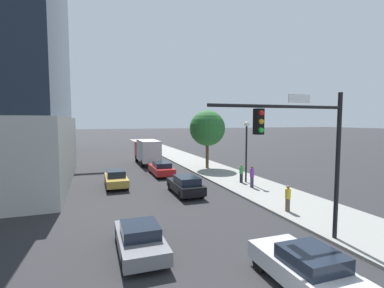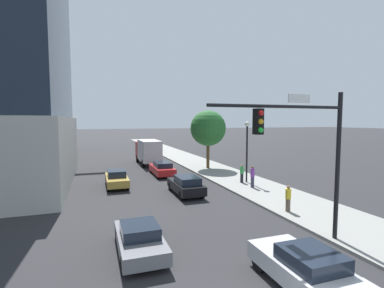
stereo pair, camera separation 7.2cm
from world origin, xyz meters
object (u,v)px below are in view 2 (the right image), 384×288
car_red (162,169)px  car_black (186,185)px  pedestrian_yellow_shirt (288,198)px  box_truck (148,151)px  traffic_light_pole (304,141)px  car_silver (306,269)px  car_gold (117,178)px  construction_building (12,78)px  street_tree (208,128)px  car_gray (140,239)px  pedestrian_purple_shirt (253,176)px  street_lamp (247,142)px  pedestrian_green_shirt (242,173)px

car_red → car_black: car_black is taller
car_black → pedestrian_yellow_shirt: size_ratio=2.74×
box_truck → pedestrian_yellow_shirt: bearing=-78.7°
traffic_light_pole → car_red: size_ratio=1.44×
car_silver → car_black: bearing=90.0°
car_gold → car_black: 6.50m
construction_building → street_tree: (25.85, -27.14, -8.31)m
car_gold → car_gray: (-0.00, -12.89, -0.08)m
street_tree → pedestrian_purple_shirt: size_ratio=3.73×
construction_building → pedestrian_yellow_shirt: size_ratio=20.42×
car_gold → car_gray: size_ratio=1.06×
construction_building → street_tree: 38.39m
car_black → pedestrian_purple_shirt: bearing=-1.8°
car_gold → pedestrian_purple_shirt: bearing=-23.3°
traffic_light_pole → car_red: 18.96m
street_lamp → car_red: 9.39m
car_red → pedestrian_purple_shirt: (5.70, -8.27, 0.37)m
car_black → box_truck: bearing=90.0°
car_gold → car_silver: (4.83, -17.36, 0.01)m
street_tree → box_truck: 8.88m
street_lamp → box_truck: bearing=113.9°
traffic_light_pole → street_tree: size_ratio=1.01×
car_gold → pedestrian_green_shirt: bearing=-13.8°
construction_building → pedestrian_yellow_shirt: construction_building is taller
street_lamp → car_gray: bearing=-137.1°
car_black → box_truck: 16.02m
pedestrian_yellow_shirt → traffic_light_pole: bearing=-120.9°
pedestrian_green_shirt → pedestrian_yellow_shirt: size_ratio=1.02×
traffic_light_pole → pedestrian_yellow_shirt: traffic_light_pole is taller
traffic_light_pole → street_tree: traffic_light_pole is taller
traffic_light_pole → box_truck: bearing=94.5°
car_silver → pedestrian_yellow_shirt: size_ratio=2.66×
pedestrian_green_shirt → pedestrian_yellow_shirt: bearing=-99.4°
car_silver → traffic_light_pole: bearing=52.4°
car_gray → street_lamp: bearing=42.9°
pedestrian_green_shirt → street_lamp: bearing=4.6°
car_red → car_gray: car_red is taller
box_truck → pedestrian_green_shirt: (5.79, -14.23, -0.81)m
car_silver → street_lamp: bearing=67.0°
construction_building → car_silver: bearing=-68.4°
street_tree → pedestrian_green_shirt: size_ratio=4.13×
street_tree → car_gray: (-10.78, -18.64, -4.13)m
car_black → box_truck: size_ratio=0.61×
construction_building → traffic_light_pole: (21.96, -47.57, -8.29)m
car_red → pedestrian_green_shirt: bearing=-47.6°
car_gold → car_black: size_ratio=1.01×
car_black → pedestrian_yellow_shirt: (4.46, -6.32, 0.22)m
construction_building → street_lamp: bearing=-53.6°
car_silver → box_truck: size_ratio=0.59×
car_black → pedestrian_green_shirt: (5.79, 1.76, 0.23)m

